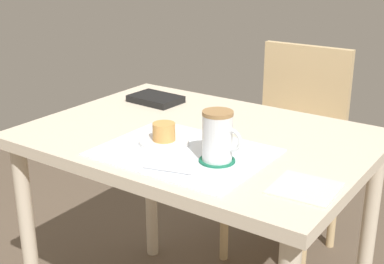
{
  "coord_description": "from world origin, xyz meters",
  "views": [
    {
      "loc": [
        0.85,
        -1.27,
        1.31
      ],
      "look_at": [
        0.06,
        -0.12,
        0.81
      ],
      "focal_mm": 50.0,
      "sensor_mm": 36.0,
      "label": 1
    }
  ],
  "objects_px": {
    "dining_table": "(199,162)",
    "pastry_plate": "(164,142)",
    "pastry": "(164,132)",
    "wooden_chair": "(291,143)",
    "coffee_mug": "(218,136)",
    "small_book": "(156,99)"
  },
  "relations": [
    {
      "from": "dining_table",
      "to": "wooden_chair",
      "type": "distance_m",
      "value": 0.74
    },
    {
      "from": "coffee_mug",
      "to": "pastry_plate",
      "type": "bearing_deg",
      "value": 173.42
    },
    {
      "from": "wooden_chair",
      "to": "pastry_plate",
      "type": "distance_m",
      "value": 0.9
    },
    {
      "from": "pastry",
      "to": "coffee_mug",
      "type": "distance_m",
      "value": 0.2
    },
    {
      "from": "pastry",
      "to": "small_book",
      "type": "bearing_deg",
      "value": 131.51
    },
    {
      "from": "small_book",
      "to": "dining_table",
      "type": "bearing_deg",
      "value": -27.63
    },
    {
      "from": "dining_table",
      "to": "wooden_chair",
      "type": "xyz_separation_m",
      "value": [
        -0.0,
        0.72,
        -0.16
      ]
    },
    {
      "from": "wooden_chair",
      "to": "pastry",
      "type": "xyz_separation_m",
      "value": [
        -0.02,
        -0.86,
        0.3
      ]
    },
    {
      "from": "pastry",
      "to": "wooden_chair",
      "type": "bearing_deg",
      "value": 88.64
    },
    {
      "from": "wooden_chair",
      "to": "small_book",
      "type": "distance_m",
      "value": 0.67
    },
    {
      "from": "wooden_chair",
      "to": "coffee_mug",
      "type": "height_order",
      "value": "coffee_mug"
    },
    {
      "from": "coffee_mug",
      "to": "small_book",
      "type": "bearing_deg",
      "value": 144.23
    },
    {
      "from": "wooden_chair",
      "to": "dining_table",
      "type": "bearing_deg",
      "value": 88.85
    },
    {
      "from": "wooden_chair",
      "to": "pastry_plate",
      "type": "relative_size",
      "value": 6.24
    },
    {
      "from": "dining_table",
      "to": "pastry_plate",
      "type": "distance_m",
      "value": 0.18
    },
    {
      "from": "dining_table",
      "to": "coffee_mug",
      "type": "height_order",
      "value": "coffee_mug"
    },
    {
      "from": "small_book",
      "to": "pastry_plate",
      "type": "bearing_deg",
      "value": -45.53
    },
    {
      "from": "wooden_chair",
      "to": "small_book",
      "type": "xyz_separation_m",
      "value": [
        -0.31,
        -0.53,
        0.27
      ]
    },
    {
      "from": "pastry_plate",
      "to": "pastry",
      "type": "bearing_deg",
      "value": 0.0
    },
    {
      "from": "wooden_chair",
      "to": "pastry",
      "type": "height_order",
      "value": "wooden_chair"
    },
    {
      "from": "dining_table",
      "to": "wooden_chair",
      "type": "height_order",
      "value": "wooden_chair"
    },
    {
      "from": "coffee_mug",
      "to": "wooden_chair",
      "type": "bearing_deg",
      "value": 101.24
    }
  ]
}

